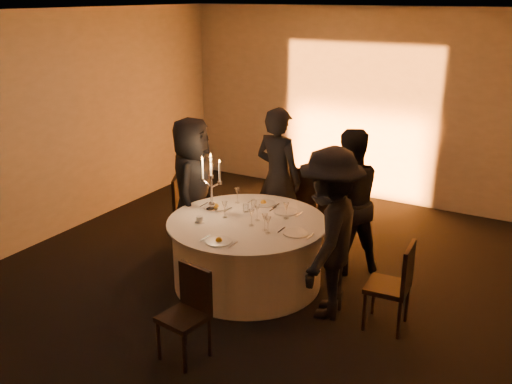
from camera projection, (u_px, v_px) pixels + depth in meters
The scene contains 31 objects.
floor at pixel (247, 282), 6.63m from camera, with size 7.00×7.00×0.00m, color black.
ceiling at pixel (246, 12), 5.63m from camera, with size 7.00×7.00×0.00m, color silver.
wall_back at pixel (359, 105), 9.00m from camera, with size 7.00×7.00×0.00m, color #A29E97.
wall_left at pixel (52, 127), 7.53m from camera, with size 7.00×7.00×0.00m, color #A29E97.
uplighter_fixture at pixel (348, 197), 9.23m from camera, with size 0.25×0.12×0.10m, color black.
banquet_table at pixel (247, 252), 6.50m from camera, with size 1.80×1.80×0.77m.
chair_left at pixel (184, 204), 7.70m from camera, with size 0.51×0.51×0.86m.
chair_back_left at pixel (305, 197), 7.72m from camera, with size 0.44×0.44×0.99m.
chair_back_right at pixel (333, 218), 7.15m from camera, with size 0.52×0.52×0.91m.
chair_right at pixel (396, 282), 5.56m from camera, with size 0.43×0.43×0.92m.
chair_front at pixel (188, 308), 5.16m from camera, with size 0.43×0.43×0.87m.
guest_left at pixel (192, 187), 7.12m from camera, with size 0.86×0.56×1.77m, color black.
guest_back_left at pixel (278, 178), 7.34m from camera, with size 0.67×0.44×1.85m, color black.
guest_back_right at pixel (347, 202), 6.65m from camera, with size 0.85×0.66×1.75m, color black.
guest_right at pixel (330, 234), 5.71m from camera, with size 1.16×0.66×1.79m, color black.
plate_left at pixel (216, 206), 6.75m from camera, with size 0.36×0.29×0.08m.
plate_back_left at pixel (263, 203), 6.87m from camera, with size 0.36×0.29×0.08m.
plate_back_right at pixel (286, 212), 6.62m from camera, with size 0.35×0.29×0.01m.
plate_right at pixel (296, 233), 6.03m from camera, with size 0.36×0.27×0.01m.
plate_front at pixel (219, 240), 5.82m from camera, with size 0.36×0.28×0.08m.
coffee_cup at pixel (200, 219), 6.33m from camera, with size 0.11×0.11×0.07m.
candelabra at pixel (212, 191), 6.59m from camera, with size 0.29×0.14×0.70m.
wine_glass_a at pixel (225, 206), 6.42m from camera, with size 0.07×0.07×0.19m.
wine_glass_b at pixel (251, 214), 6.19m from camera, with size 0.07×0.07×0.19m.
wine_glass_c at pixel (257, 209), 6.34m from camera, with size 0.07×0.07×0.19m.
wine_glass_d at pixel (265, 219), 6.07m from camera, with size 0.07×0.07×0.19m.
wine_glass_e at pixel (286, 207), 6.39m from camera, with size 0.07×0.07×0.19m.
wine_glass_f at pixel (237, 192), 6.87m from camera, with size 0.07×0.07×0.19m.
wine_glass_g at pixel (268, 221), 5.99m from camera, with size 0.07×0.07×0.19m.
tumbler_a at pixel (246, 208), 6.62m from camera, with size 0.07×0.07×0.09m, color silver.
tumbler_b at pixel (254, 204), 6.75m from camera, with size 0.07×0.07×0.09m, color silver.
Camera 1 is at (3.01, -5.08, 3.18)m, focal length 40.00 mm.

